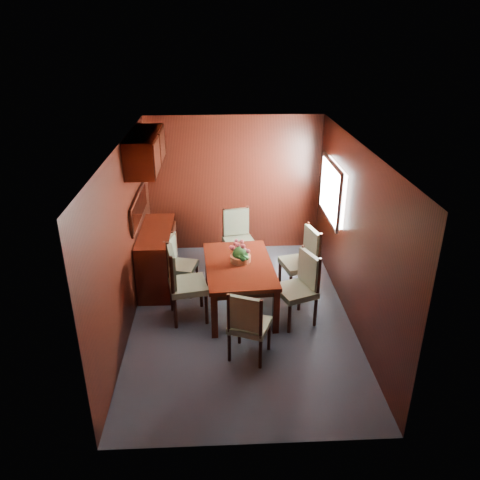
{
  "coord_description": "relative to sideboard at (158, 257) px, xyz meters",
  "views": [
    {
      "loc": [
        -0.29,
        -5.56,
        3.72
      ],
      "look_at": [
        0.0,
        0.26,
        1.05
      ],
      "focal_mm": 35.0,
      "sensor_mm": 36.0,
      "label": 1
    }
  ],
  "objects": [
    {
      "name": "chair_head",
      "position": [
        1.28,
        -1.95,
        0.08
      ],
      "size": [
        0.58,
        0.57,
        0.95
      ],
      "rotation": [
        0.0,
        0.0,
        -0.38
      ],
      "color": "black",
      "rests_on": "ground"
    },
    {
      "name": "chair_left_near",
      "position": [
        0.44,
        -1.02,
        0.15
      ],
      "size": [
        0.58,
        0.59,
        1.08
      ],
      "rotation": [
        0.0,
        0.0,
        -1.38
      ],
      "color": "black",
      "rests_on": "ground"
    },
    {
      "name": "sideboard",
      "position": [
        0.0,
        0.0,
        0.0
      ],
      "size": [
        0.48,
        1.4,
        0.9
      ],
      "primitive_type": "cube",
      "color": "black",
      "rests_on": "ground"
    },
    {
      "name": "flower_centerpiece",
      "position": [
        1.26,
        -0.69,
        0.4
      ],
      "size": [
        0.31,
        0.31,
        0.31
      ],
      "color": "#CA6B3D",
      "rests_on": "dining_table"
    },
    {
      "name": "chair_left_far",
      "position": [
        0.33,
        -0.27,
        0.05
      ],
      "size": [
        0.5,
        0.51,
        0.9
      ],
      "rotation": [
        0.0,
        0.0,
        -1.81
      ],
      "color": "black",
      "rests_on": "ground"
    },
    {
      "name": "ground",
      "position": [
        1.25,
        -1.0,
        -0.45
      ],
      "size": [
        4.5,
        4.5,
        0.0
      ],
      "primitive_type": "plane",
      "color": "#373E4B",
      "rests_on": "ground"
    },
    {
      "name": "dining_table",
      "position": [
        1.23,
        -0.77,
        0.15
      ],
      "size": [
        1.03,
        1.55,
        0.7
      ],
      "rotation": [
        0.0,
        0.0,
        0.07
      ],
      "color": "black",
      "rests_on": "ground"
    },
    {
      "name": "room_shell",
      "position": [
        1.15,
        -0.67,
        1.18
      ],
      "size": [
        3.06,
        4.52,
        2.41
      ],
      "color": "black",
      "rests_on": "ground"
    },
    {
      "name": "chair_right_far",
      "position": [
        2.22,
        -0.4,
        0.13
      ],
      "size": [
        0.58,
        0.6,
        1.05
      ],
      "rotation": [
        0.0,
        0.0,
        1.81
      ],
      "color": "black",
      "rests_on": "ground"
    },
    {
      "name": "chair_right_near",
      "position": [
        2.05,
        -1.15,
        0.12
      ],
      "size": [
        0.61,
        0.62,
        1.02
      ],
      "rotation": [
        0.0,
        0.0,
        1.94
      ],
      "color": "black",
      "rests_on": "ground"
    },
    {
      "name": "chair_foot",
      "position": [
        1.28,
        0.53,
        0.11
      ],
      "size": [
        0.56,
        0.55,
        1.0
      ],
      "rotation": [
        0.0,
        0.0,
        3.37
      ],
      "color": "black",
      "rests_on": "ground"
    }
  ]
}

